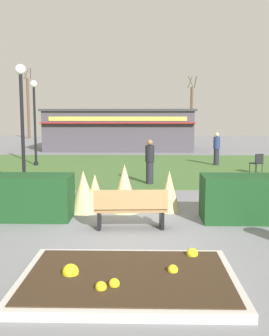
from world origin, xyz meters
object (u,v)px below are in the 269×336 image
Objects in this scene: person_standing at (150,161)px; parked_car_center_slot at (133,135)px; cafe_chair_west at (257,162)px; tree_right_bg at (28,107)px; lamppost_mid at (22,112)px; food_kiosk at (120,129)px; tree_left_bg at (192,112)px; parked_car_west_slot at (80,135)px; person_strolling at (217,149)px; park_bench at (131,209)px; lamppost_far at (35,113)px.

person_standing is 22.42m from parked_car_center_slot.
tree_right_bg is at bearing 124.41° from cafe_chair_west.
lamppost_mid is 30.73m from tree_right_bg.
parked_car_center_slot is (3.14, 23.80, -2.06)m from lamppost_mid.
food_kiosk is (2.37, 16.15, -1.22)m from lamppost_mid.
tree_left_bg is 0.85× the size of tree_right_bg.
tree_right_bg is (-6.42, 5.83, 2.68)m from parked_car_west_slot.
person_strolling is 0.23× the size of tree_right_bg.
parked_car_west_slot is (-10.97, 19.55, 0.12)m from cafe_chair_west.
lamppost_mid is at bearing -74.63° from tree_right_bg.
tree_left_bg is (10.64, 3.49, 2.14)m from parked_car_west_slot.
parked_car_west_slot is (-4.10, 7.64, -0.85)m from food_kiosk.
parked_car_center_slot reaches higher than cafe_chair_west.
tree_left_bg is (6.53, 11.14, 1.29)m from food_kiosk.
park_bench is at bearing 29.87° from person_strolling.
lamppost_far is at bearing 114.43° from park_bench.
lamppost_far is at bearing -73.50° from tree_right_bg.
lamppost_far is 0.40× the size of food_kiosk.
food_kiosk is 10.57m from person_strolling.
person_standing is at bearing -82.20° from food_kiosk.
person_standing is 26.34m from tree_left_bg.
parked_car_west_slot is (-6.12, 22.38, -0.22)m from person_standing.
cafe_chair_west is at bearing 24.68° from lamppost_mid.
tree_left_bg reaches higher than park_bench.
park_bench is at bearing -88.54° from parked_car_center_slot.
parked_car_center_slot is at bearing 82.48° from lamppost_mid.
tree_left_bg is (4.52, 25.88, 1.92)m from person_standing.
cafe_chair_west is 20.48m from parked_car_center_slot.
lamppost_far is 23.74m from tree_right_bg.
tree_left_bg reaches higher than cafe_chair_west.
park_bench is 1.94× the size of cafe_chair_west.
tree_left_bg reaches higher than person_standing.
lamppost_far is 17.05m from parked_car_west_slot.
tree_left_bg is at bearing 59.60° from food_kiosk.
cafe_chair_west is at bearing -55.59° from tree_right_bg.
cafe_chair_west is at bearing 59.12° from park_bench.
parked_car_west_slot is 0.68× the size of tree_left_bg.
cafe_chair_west is 3.23m from person_strolling.
lamppost_mid reaches higher than cafe_chair_west.
tree_left_bg reaches higher than parked_car_center_slot.
tree_right_bg reaches higher than food_kiosk.
tree_left_bg is (-0.33, 23.04, 2.26)m from cafe_chair_west.
person_strolling is 0.27× the size of tree_left_bg.
lamppost_mid is (-3.87, 4.73, 2.23)m from park_bench.
lamppost_mid reaches higher than parked_car_center_slot.
cafe_chair_west is at bearing -13.86° from lamppost_far.
cafe_chair_west is 23.16m from tree_left_bg.
person_standing is at bearing -99.90° from tree_left_bg.
food_kiosk is 17.19m from tree_right_bg.
person_strolling is at bearing 42.16° from lamppost_mid.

